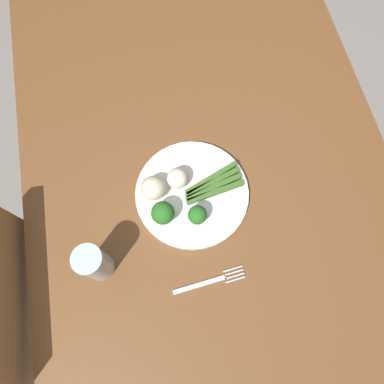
{
  "coord_description": "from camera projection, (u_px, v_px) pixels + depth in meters",
  "views": [
    {
      "loc": [
        0.31,
        -0.11,
        1.56
      ],
      "look_at": [
        0.05,
        -0.05,
        0.77
      ],
      "focal_mm": 33.83,
      "sensor_mm": 36.0,
      "label": 1
    }
  ],
  "objects": [
    {
      "name": "ground_plane",
      "position": [
        201.0,
        236.0,
        1.59
      ],
      "size": [
        6.0,
        6.0,
        0.02
      ],
      "primitive_type": "cube",
      "color": "gray"
    },
    {
      "name": "chair",
      "position": [
        17.0,
        311.0,
        1.01
      ],
      "size": [
        0.41,
        0.41,
        0.87
      ],
      "rotation": [
        0.0,
        0.0,
        -0.03
      ],
      "color": "#9E754C",
      "rests_on": "ground_plane"
    },
    {
      "name": "broccoli_near_center",
      "position": [
        197.0,
        215.0,
        0.79
      ],
      "size": [
        0.04,
        0.04,
        0.05
      ],
      "color": "#568E33",
      "rests_on": "plate"
    },
    {
      "name": "plate",
      "position": [
        192.0,
        194.0,
        0.85
      ],
      "size": [
        0.27,
        0.27,
        0.01
      ],
      "primitive_type": "cylinder",
      "color": "white",
      "rests_on": "dining_table"
    },
    {
      "name": "fork",
      "position": [
        211.0,
        281.0,
        0.79
      ],
      "size": [
        0.03,
        0.17,
        0.0
      ],
      "rotation": [
        0.0,
        0.0,
        1.64
      ],
      "color": "silver",
      "rests_on": "dining_table"
    },
    {
      "name": "water_glass",
      "position": [
        94.0,
        263.0,
        0.74
      ],
      "size": [
        0.06,
        0.06,
        0.12
      ],
      "primitive_type": "cylinder",
      "color": "silver",
      "rests_on": "dining_table"
    },
    {
      "name": "broccoli_back",
      "position": [
        163.0,
        213.0,
        0.79
      ],
      "size": [
        0.05,
        0.05,
        0.06
      ],
      "color": "#568E33",
      "rests_on": "plate"
    },
    {
      "name": "dining_table",
      "position": [
        207.0,
        187.0,
        0.97
      ],
      "size": [
        1.36,
        0.89,
        0.75
      ],
      "color": "brown",
      "rests_on": "ground_plane"
    },
    {
      "name": "cauliflower_mid",
      "position": [
        178.0,
        178.0,
        0.83
      ],
      "size": [
        0.05,
        0.05,
        0.05
      ],
      "primitive_type": "sphere",
      "color": "silver",
      "rests_on": "plate"
    },
    {
      "name": "asparagus_bundle",
      "position": [
        214.0,
        185.0,
        0.84
      ],
      "size": [
        0.08,
        0.15,
        0.01
      ],
      "rotation": [
        0.0,
        0.0,
        1.83
      ],
      "color": "#3D6626",
      "rests_on": "plate"
    },
    {
      "name": "cauliflower_near_fork",
      "position": [
        153.0,
        188.0,
        0.82
      ],
      "size": [
        0.06,
        0.06,
        0.06
      ],
      "primitive_type": "sphere",
      "color": "beige",
      "rests_on": "plate"
    }
  ]
}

